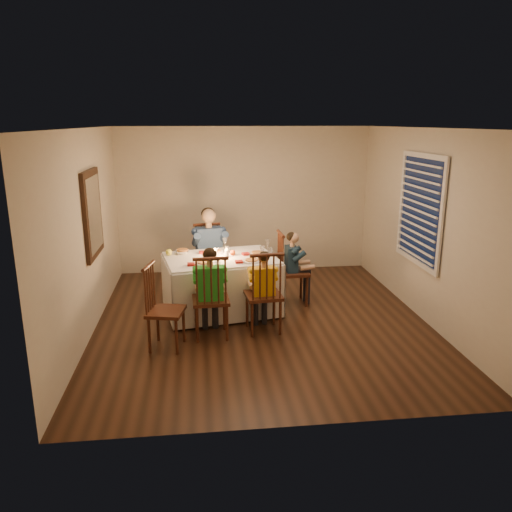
{
  "coord_description": "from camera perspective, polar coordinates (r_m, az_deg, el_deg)",
  "views": [
    {
      "loc": [
        -0.82,
        -6.4,
        2.68
      ],
      "look_at": [
        -0.06,
        0.15,
        0.9
      ],
      "focal_mm": 35.0,
      "sensor_mm": 36.0,
      "label": 1
    }
  ],
  "objects": [
    {
      "name": "adult",
      "position": [
        8.12,
        -5.22,
        -4.19
      ],
      "size": [
        0.6,
        0.57,
        1.38
      ],
      "primitive_type": null,
      "rotation": [
        0.0,
        0.0,
        0.16
      ],
      "color": "#324E7E",
      "rests_on": "ground"
    },
    {
      "name": "window_blinds",
      "position": [
        7.27,
        18.16,
        5.05
      ],
      "size": [
        0.07,
        1.34,
        1.54
      ],
      "color": "black",
      "rests_on": "wall_right"
    },
    {
      "name": "chair_end",
      "position": [
        7.67,
        4.18,
        -5.36
      ],
      "size": [
        0.45,
        0.47,
        1.11
      ],
      "primitive_type": null,
      "rotation": [
        0.0,
        0.0,
        1.6
      ],
      "color": "#34150E",
      "rests_on": "ground"
    },
    {
      "name": "setting_adult",
      "position": [
        7.35,
        -4.76,
        0.48
      ],
      "size": [
        0.3,
        0.3,
        0.02
      ],
      "primitive_type": "cylinder",
      "rotation": [
        0.0,
        0.0,
        0.18
      ],
      "color": "white",
      "rests_on": "dining_table"
    },
    {
      "name": "wall_left",
      "position": [
        6.7,
        -18.79,
        2.44
      ],
      "size": [
        0.02,
        5.0,
        2.6
      ],
      "primitive_type": "cube",
      "color": "beige",
      "rests_on": "ground"
    },
    {
      "name": "chair_adult",
      "position": [
        8.12,
        -5.22,
        -4.19
      ],
      "size": [
        0.52,
        0.5,
        1.11
      ],
      "primitive_type": null,
      "rotation": [
        0.0,
        0.0,
        0.16
      ],
      "color": "#34150E",
      "rests_on": "ground"
    },
    {
      "name": "dining_table",
      "position": [
        7.15,
        -4.05,
        -1.96
      ],
      "size": [
        1.74,
        1.39,
        0.79
      ],
      "rotation": [
        0.0,
        0.0,
        0.18
      ],
      "color": "white",
      "rests_on": "ground"
    },
    {
      "name": "chair_extra",
      "position": [
        6.32,
        -10.05,
        -10.21
      ],
      "size": [
        0.5,
        0.51,
        1.06
      ],
      "primitive_type": null,
      "rotation": [
        0.0,
        0.0,
        1.35
      ],
      "color": "#34150E",
      "rests_on": "ground"
    },
    {
      "name": "wall_mirror",
      "position": [
        6.95,
        -18.17,
        4.6
      ],
      "size": [
        0.06,
        0.95,
        1.15
      ],
      "color": "black",
      "rests_on": "wall_left"
    },
    {
      "name": "serving_bowl",
      "position": [
        7.33,
        -8.4,
        0.44
      ],
      "size": [
        0.22,
        0.22,
        0.05
      ],
      "primitive_type": "imported",
      "rotation": [
        0.0,
        0.0,
        0.06
      ],
      "color": "white",
      "rests_on": "dining_table"
    },
    {
      "name": "wall_back",
      "position": [
        9.05,
        -1.35,
        6.37
      ],
      "size": [
        4.5,
        0.02,
        2.6
      ],
      "primitive_type": "cube",
      "color": "beige",
      "rests_on": "ground"
    },
    {
      "name": "wall_right",
      "position": [
        7.24,
        18.67,
        3.34
      ],
      "size": [
        0.02,
        5.0,
        2.6
      ],
      "primitive_type": "cube",
      "color": "beige",
      "rests_on": "ground"
    },
    {
      "name": "setting_green",
      "position": [
        6.76,
        -5.93,
        -0.87
      ],
      "size": [
        0.3,
        0.3,
        0.02
      ],
      "primitive_type": "cylinder",
      "rotation": [
        0.0,
        0.0,
        0.18
      ],
      "color": "white",
      "rests_on": "dining_table"
    },
    {
      "name": "child_green",
      "position": [
        6.55,
        -5.09,
        -9.07
      ],
      "size": [
        0.43,
        0.4,
        1.18
      ],
      "primitive_type": null,
      "rotation": [
        0.0,
        0.0,
        3.18
      ],
      "color": "green",
      "rests_on": "ground"
    },
    {
      "name": "candle_left",
      "position": [
        7.06,
        -4.64,
        0.2
      ],
      "size": [
        0.06,
        0.06,
        0.1
      ],
      "primitive_type": "cylinder",
      "color": "silver",
      "rests_on": "dining_table"
    },
    {
      "name": "ground",
      "position": [
        6.99,
        0.64,
        -7.4
      ],
      "size": [
        5.0,
        5.0,
        0.0
      ],
      "primitive_type": "plane",
      "color": "black",
      "rests_on": "ground"
    },
    {
      "name": "setting_yellow",
      "position": [
        6.85,
        -0.51,
        -0.58
      ],
      "size": [
        0.3,
        0.3,
        0.02
      ],
      "primitive_type": "cylinder",
      "rotation": [
        0.0,
        0.0,
        0.18
      ],
      "color": "white",
      "rests_on": "dining_table"
    },
    {
      "name": "candle_right",
      "position": [
        7.09,
        -3.37,
        0.3
      ],
      "size": [
        0.06,
        0.06,
        0.1
      ],
      "primitive_type": "cylinder",
      "color": "silver",
      "rests_on": "dining_table"
    },
    {
      "name": "setting_teal",
      "position": [
        7.24,
        0.19,
        0.31
      ],
      "size": [
        0.3,
        0.3,
        0.02
      ],
      "primitive_type": "cylinder",
      "rotation": [
        0.0,
        0.0,
        0.18
      ],
      "color": "white",
      "rests_on": "dining_table"
    },
    {
      "name": "ceiling",
      "position": [
        6.46,
        0.71,
        14.43
      ],
      "size": [
        5.0,
        5.0,
        0.0
      ],
      "primitive_type": "plane",
      "color": "white",
      "rests_on": "wall_back"
    },
    {
      "name": "chair_near_left",
      "position": [
        6.55,
        -5.09,
        -9.07
      ],
      "size": [
        0.47,
        0.45,
        1.11
      ],
      "primitive_type": null,
      "rotation": [
        0.0,
        0.0,
        3.18
      ],
      "color": "#34150E",
      "rests_on": "ground"
    },
    {
      "name": "child_yellow",
      "position": [
        6.69,
        0.84,
        -8.5
      ],
      "size": [
        0.39,
        0.37,
        1.09
      ],
      "primitive_type": null,
      "rotation": [
        0.0,
        0.0,
        3.22
      ],
      "color": "gold",
      "rests_on": "ground"
    },
    {
      "name": "orange_fruit",
      "position": [
        7.17,
        -2.69,
        0.39
      ],
      "size": [
        0.08,
        0.08,
        0.08
      ],
      "primitive_type": "sphere",
      "color": "#FF5D15",
      "rests_on": "dining_table"
    },
    {
      "name": "squash",
      "position": [
        7.27,
        -9.94,
        0.43
      ],
      "size": [
        0.09,
        0.09,
        0.09
      ],
      "primitive_type": "sphere",
      "color": "yellow",
      "rests_on": "dining_table"
    },
    {
      "name": "chair_near_right",
      "position": [
        6.69,
        0.84,
        -8.5
      ],
      "size": [
        0.49,
        0.47,
        1.11
      ],
      "primitive_type": null,
      "rotation": [
        0.0,
        0.0,
        3.22
      ],
      "color": "#34150E",
      "rests_on": "ground"
    },
    {
      "name": "child_teal",
      "position": [
        7.67,
        4.18,
        -5.36
      ],
      "size": [
        0.35,
        0.38,
        1.11
      ],
      "primitive_type": null,
      "rotation": [
        0.0,
        0.0,
        1.6
      ],
      "color": "#1A3041",
      "rests_on": "ground"
    }
  ]
}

